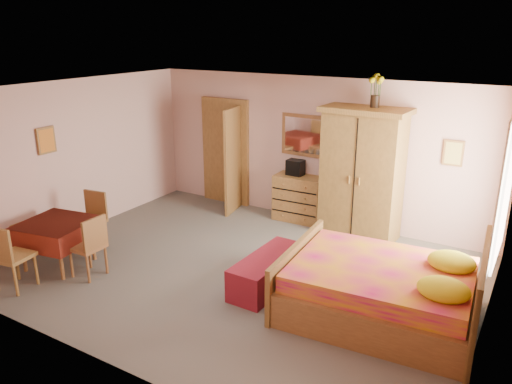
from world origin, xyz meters
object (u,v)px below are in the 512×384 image
Objects in this scene: wardrobe at (362,174)px; bed at (381,275)px; wall_mirror at (306,136)px; chair_north at (89,222)px; dining_table at (59,244)px; sunflower_vase at (376,91)px; chair_east at (87,246)px; chest_of_drawers at (299,198)px; chair_south at (14,256)px; floor_lamp at (331,174)px; chair_west at (30,223)px; stereo at (295,167)px; bench at (268,271)px.

wardrobe is 0.95× the size of bed.
bed is at bearing -61.70° from wardrobe.
wall_mirror is 1.05× the size of chair_north.
bed is at bearing 14.10° from dining_table.
chair_east is at bearing -130.07° from sunflower_vase.
chair_south reaches higher than chest_of_drawers.
wardrobe is at bearing -15.66° from floor_lamp.
bed is 2.25× the size of chair_west.
stereo is at bearing -23.73° from chair_east.
bench is (-1.52, -0.09, -0.31)m from bed.
bed is at bearing 94.99° from chair_west.
wall_mirror is 3.22× the size of stereo.
stereo is 4.79m from chair_south.
dining_table is at bearing -132.64° from wardrobe.
chest_of_drawers is 0.47× the size of floor_lamp.
bed reaches higher than bench.
chair_south is at bearing -148.41° from bench.
sunflower_vase is 5.80m from chair_south.
stereo is 0.69m from floor_lamp.
floor_lamp is at bearing 172.30° from sunflower_vase.
wardrobe is 2.54m from bench.
bench is (-0.55, -2.42, -2.23)m from sunflower_vase.
stereo reaches higher than bench.
chest_of_drawers is at bearing 54.66° from chair_south.
bench is at bearing -71.12° from stereo.
dining_table is at bearing 86.45° from chair_south.
wall_mirror is (-0.00, 0.21, 1.13)m from chest_of_drawers.
stereo is at bearing 56.00° from chair_south.
stereo is 0.32× the size of dining_table.
wardrobe reaches higher than chair_west.
sunflower_vase is 0.56× the size of chair_south.
bench is at bearing -102.86° from sunflower_vase.
sunflower_vase is at bearing 42.20° from chair_south.
wardrobe reaches higher than floor_lamp.
wardrobe is at bearing 44.66° from dining_table.
chair_west is at bearing 35.87° from chair_north.
chair_north is at bearing -127.33° from stereo.
stereo is at bearing -178.59° from floor_lamp.
bench is 1.41× the size of dining_table.
wall_mirror is 0.50× the size of floor_lamp.
chair_north is at bearing -134.89° from floor_lamp.
bed is 4.64m from dining_table.
sunflower_vase is 0.58× the size of chair_north.
dining_table is at bearing -121.00° from stereo.
chair_north reaches higher than bench.
chair_south is (-3.36, -4.13, -0.62)m from wardrobe.
bed is 2.53× the size of chair_east.
wardrobe is 5.36m from chair_south.
sunflower_vase reaches higher than wall_mirror.
bed is at bearing -46.94° from wall_mirror.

